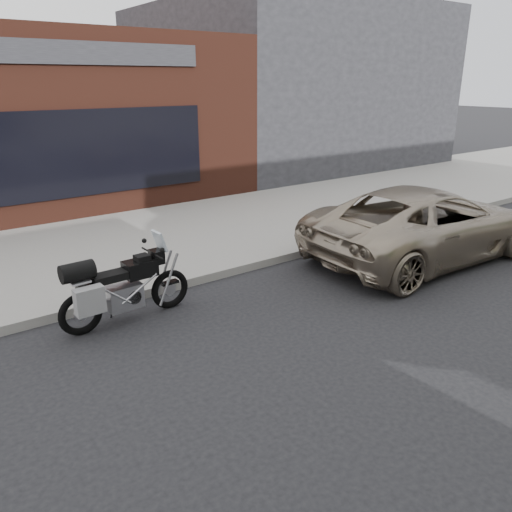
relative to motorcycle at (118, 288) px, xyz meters
name	(u,v)px	position (x,y,z in m)	size (l,w,h in m)	color
ground	(375,400)	(1.55, -3.42, -0.55)	(120.00, 120.00, 0.00)	black
near_sidewalk	(126,239)	(1.55, 3.58, -0.47)	(44.00, 6.00, 0.15)	gray
neighbour_building	(283,88)	(11.55, 10.58, 2.45)	(10.00, 10.00, 6.00)	#26262B
motorcycle	(118,288)	(0.00, 0.00, 0.00)	(2.00, 0.70, 1.27)	black
minivan	(426,223)	(5.91, -0.82, 0.16)	(2.34, 5.08, 1.41)	tan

